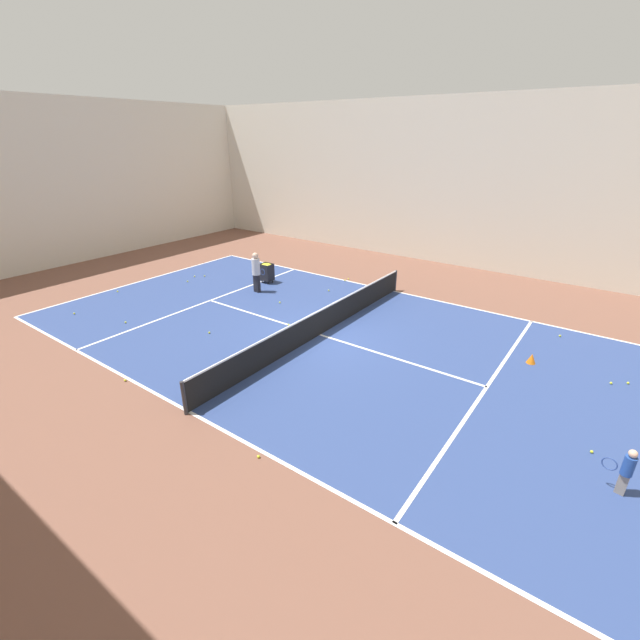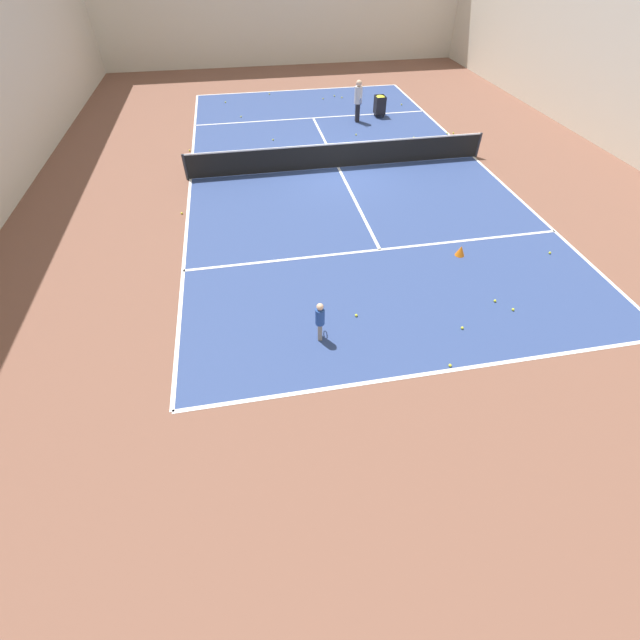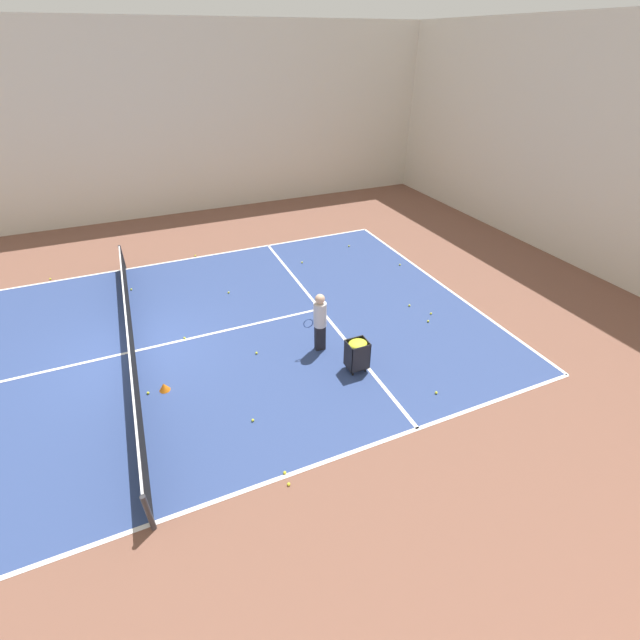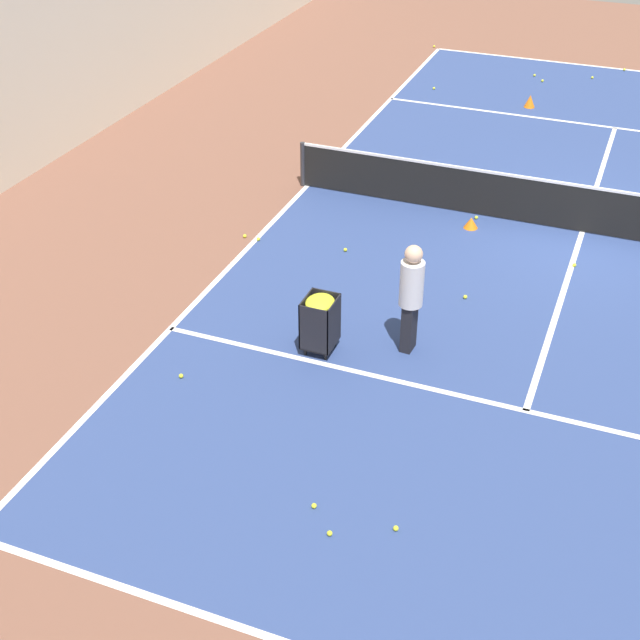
{
  "view_description": "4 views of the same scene",
  "coord_description": "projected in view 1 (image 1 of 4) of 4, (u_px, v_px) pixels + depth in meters",
  "views": [
    {
      "loc": [
        -11.13,
        -8.09,
        6.56
      ],
      "look_at": [
        0.0,
        0.0,
        0.58
      ],
      "focal_mm": 24.0,
      "sensor_mm": 36.0,
      "label": 1
    },
    {
      "loc": [
        -3.7,
        -16.03,
        7.21
      ],
      "look_at": [
        -2.42,
        -9.13,
        0.59
      ],
      "focal_mm": 24.0,
      "sensor_mm": 36.0,
      "label": 2
    },
    {
      "loc": [
        11.13,
        1.04,
        7.54
      ],
      "look_at": [
        2.0,
        4.98,
        1.0
      ],
      "focal_mm": 24.0,
      "sensor_mm": 36.0,
      "label": 3
    },
    {
      "loc": [
        -0.88,
        16.03,
        7.99
      ],
      "look_at": [
        3.26,
        5.51,
        0.56
      ],
      "focal_mm": 50.0,
      "sensor_mm": 36.0,
      "label": 4
    }
  ],
  "objects": [
    {
      "name": "ground_plane",
      "position": [
        320.0,
        335.0,
        15.23
      ],
      "size": [
        36.86,
        36.86,
        0.0
      ],
      "primitive_type": "plane",
      "color": "brown"
    },
    {
      "name": "court_playing_area",
      "position": [
        320.0,
        335.0,
        15.23
      ],
      "size": [
        11.44,
        21.24,
        0.0
      ],
      "color": "navy",
      "rests_on": "ground"
    },
    {
      "name": "line_baseline_far",
      "position": [
        145.0,
        280.0,
        20.96
      ],
      "size": [
        11.44,
        0.1,
        0.0
      ],
      "primitive_type": "cube",
      "color": "white",
      "rests_on": "ground"
    },
    {
      "name": "line_sideline_left",
      "position": [
        189.0,
        412.0,
        10.99
      ],
      "size": [
        0.1,
        21.24,
        0.0
      ],
      "primitive_type": "cube",
      "color": "white",
      "rests_on": "ground"
    },
    {
      "name": "line_sideline_right",
      "position": [
        394.0,
        291.0,
        19.47
      ],
      "size": [
        0.1,
        21.24,
        0.0
      ],
      "primitive_type": "cube",
      "color": "white",
      "rests_on": "ground"
    },
    {
      "name": "line_service_near",
      "position": [
        487.0,
        387.0,
        12.08
      ],
      "size": [
        11.44,
        0.1,
        0.0
      ],
      "primitive_type": "cube",
      "color": "white",
      "rests_on": "ground"
    },
    {
      "name": "line_service_far",
      "position": [
        210.0,
        300.0,
        18.38
      ],
      "size": [
        11.44,
        0.1,
        0.0
      ],
      "primitive_type": "cube",
      "color": "white",
      "rests_on": "ground"
    },
    {
      "name": "line_centre_service",
      "position": [
        320.0,
        335.0,
        15.23
      ],
      "size": [
        0.1,
        11.68,
        0.0
      ],
      "primitive_type": "cube",
      "color": "white",
      "rests_on": "ground"
    },
    {
      "name": "hall_enclosure_right",
      "position": [
        451.0,
        184.0,
        22.17
      ],
      "size": [
        0.15,
        33.16,
        8.39
      ],
      "color": "silver",
      "rests_on": "ground"
    },
    {
      "name": "hall_enclosure_far",
      "position": [
        66.0,
        184.0,
        22.46
      ],
      "size": [
        23.06,
        0.15,
        8.39
      ],
      "color": "silver",
      "rests_on": "ground"
    },
    {
      "name": "tennis_net",
      "position": [
        320.0,
        322.0,
        15.03
      ],
      "size": [
        11.74,
        0.1,
        0.96
      ],
      "color": "#2D2D33",
      "rests_on": "ground"
    },
    {
      "name": "player_near_baseline",
      "position": [
        626.0,
        469.0,
        8.28
      ],
      "size": [
        0.25,
        0.56,
        1.07
      ],
      "rotation": [
        0.0,
        0.0,
        1.39
      ],
      "color": "gray",
      "rests_on": "ground"
    },
    {
      "name": "coach_at_net",
      "position": [
        256.0,
        270.0,
        18.98
      ],
      "size": [
        0.39,
        0.7,
        1.82
      ],
      "rotation": [
        0.0,
        0.0,
        -1.63
      ],
      "color": "black",
      "rests_on": "ground"
    },
    {
      "name": "ball_cart",
      "position": [
        267.0,
        269.0,
        20.36
      ],
      "size": [
        0.48,
        0.56,
        0.95
      ],
      "color": "black",
      "rests_on": "ground"
    },
    {
      "name": "training_cone_0",
      "position": [
        338.0,
        311.0,
        17.04
      ],
      "size": [
        0.28,
        0.28,
        0.22
      ],
      "primitive_type": "cone",
      "color": "orange",
      "rests_on": "ground"
    },
    {
      "name": "training_cone_1",
      "position": [
        532.0,
        359.0,
        13.29
      ],
      "size": [
        0.28,
        0.28,
        0.31
      ],
      "primitive_type": "cone",
      "color": "orange",
      "rests_on": "ground"
    },
    {
      "name": "tennis_ball_0",
      "position": [
        269.0,
        269.0,
        22.61
      ],
      "size": [
        0.07,
        0.07,
        0.07
      ],
      "primitive_type": "sphere",
      "color": "yellow",
      "rests_on": "ground"
    },
    {
      "name": "tennis_ball_1",
      "position": [
        329.0,
        290.0,
        19.46
      ],
      "size": [
        0.07,
        0.07,
        0.07
      ],
      "primitive_type": "sphere",
      "color": "yellow",
      "rests_on": "ground"
    },
    {
      "name": "tennis_ball_2",
      "position": [
        205.0,
        276.0,
        21.45
      ],
      "size": [
        0.07,
        0.07,
        0.07
      ],
      "primitive_type": "sphere",
      "color": "yellow",
      "rests_on": "ground"
    },
    {
      "name": "tennis_ball_3",
      "position": [
        74.0,
        313.0,
        16.96
      ],
      "size": [
        0.07,
        0.07,
        0.07
      ],
      "primitive_type": "sphere",
      "color": "yellow",
      "rests_on": "ground"
    },
    {
      "name": "tennis_ball_4",
      "position": [
        118.0,
        291.0,
        19.34
      ],
      "size": [
        0.07,
        0.07,
        0.07
      ],
      "primitive_type": "sphere",
      "color": "yellow",
      "rests_on": "ground"
    },
    {
      "name": "tennis_ball_5",
      "position": [
        280.0,
        302.0,
        18.07
      ],
      "size": [
        0.07,
        0.07,
        0.07
      ],
      "primitive_type": "sphere",
      "color": "yellow",
      "rests_on": "ground"
    },
    {
      "name": "tennis_ball_6",
      "position": [
        592.0,
        452.0,
        9.57
      ],
      "size": [
        0.07,
        0.07,
        0.07
      ],
      "primitive_type": "sphere",
      "color": "yellow",
      "rests_on": "ground"
    },
    {
      "name": "tennis_ball_7",
      "position": [
        126.0,
        322.0,
        16.16
      ],
      "size": [
        0.07,
        0.07,
        0.07
      ],
      "primitive_type": "sphere",
      "color": "yellow",
      "rests_on": "ground"
    },
    {
      "name": "tennis_ball_8",
      "position": [
        188.0,
        281.0,
        20.66
      ],
      "size": [
        0.07,
        0.07,
        0.07
      ],
      "primitive_type": "sphere",
      "color": "yellow",
      "rests_on": "ground"
    },
    {
      "name": "tennis_ball_9",
      "position": [
        345.0,
        280.0,
        20.82
      ],
      "size": [
        0.07,
        0.07,
        0.07
      ],
      "primitive_type": "sphere",
      "color": "yellow",
      "rests_on": "ground"
    },
    {
      "name": "tennis_ball_11",
      "position": [
        346.0,
        315.0,
        16.84
      ],
      "size": [
        0.07,
        0.07,
        0.07
      ],
      "primitive_type": "sphere",
      "color": "yellow",
      "rests_on": "ground"
    },
    {
      "name": "tennis_ball_13",
      "position": [
        209.0,
        333.0,
        15.32
      ],
      "size": [
        0.07,
        0.07,
        0.07
      ],
      "primitive_type": "sphere",
      "color": "yellow",
      "rests_on": "ground"
    },
    {
      "name": "tennis_ball_14",
      "position": [
        125.0,
        380.0,
        12.35
      ],
      "size": [
        0.07,
        0.07,
        0.07
      ],
      "primitive_type": "sphere",
      "color": "yellow",
      "rests_on": "ground"
    },
    {
      "name": "tennis_ball_15",
      "position": [
        560.0,
        336.0,
        15.07
      ],
      "size": [
        0.07,
        0.07,
        0.07
      ],
      "primitive_type": "sphere",
      "color": "yellow",
      "rests_on": "ground"
    },
    {
      "name": "tennis_ball_16",
      "position": [
        628.0,
        383.0,
        12.21
      ],
      "size": [
        0.07,
        0.07,
        0.07
      ],
      "primitive_type": "sphere",
      "color": "yellow",
      "rests_on": "ground"
    },
    {
      "name": "tennis_ball_17",
      "position": [
        195.0,
        276.0,
        21.39
      ],
      "size": [
        0.07,
        0.07,
        0.07
      ],
      "primitive_type": "sphere",
      "color": "yellow",
      "rests_on": "ground"
    },
    {
      "name": "tennis_ball_18",
      "position": [
        259.0,
        456.0,
        9.42
      ],
      "size": [
        0.07,
        0.07,
        0.07
      ],
      "primitive_type": "sphere",
      "color": "yellow",
      "rests_on": "ground"
    },
    {
      "name": "tennis_ball_19",
      "position": [
        611.0,
        383.0,
        12.21
      ],
      "size": [
        0.07,
        0.07,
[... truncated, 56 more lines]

